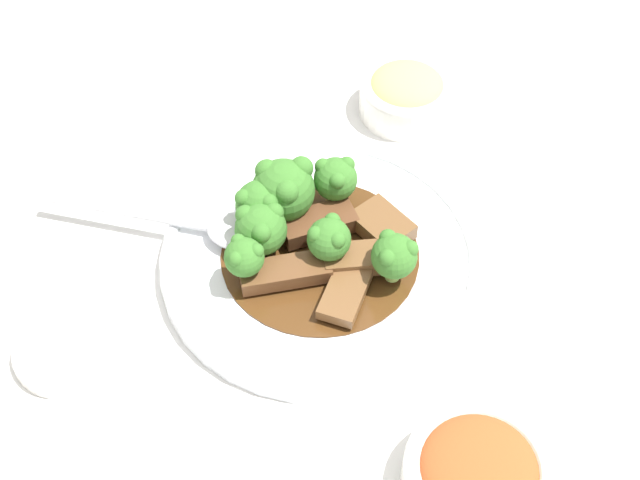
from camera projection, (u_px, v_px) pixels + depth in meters
ground_plane at (320, 265)px, 0.77m from camera, size 4.00×4.00×0.00m
main_plate at (320, 258)px, 0.76m from camera, size 0.27×0.27×0.02m
beef_strip_0 at (382, 225)px, 0.76m from camera, size 0.04×0.05×0.02m
beef_strip_1 at (318, 223)px, 0.77m from camera, size 0.07×0.05×0.02m
beef_strip_2 at (346, 292)px, 0.72m from camera, size 0.07×0.06×0.01m
beef_strip_3 at (285, 272)px, 0.73m from camera, size 0.08×0.06×0.01m
beef_strip_4 at (362, 258)px, 0.74m from camera, size 0.07×0.06×0.02m
broccoli_floret_0 at (335, 178)px, 0.77m from camera, size 0.04×0.04×0.05m
broccoli_floret_1 at (329, 239)px, 0.73m from camera, size 0.04×0.04×0.05m
broccoli_floret_2 at (394, 256)px, 0.72m from camera, size 0.04×0.04×0.05m
broccoli_floret_3 at (261, 229)px, 0.74m from camera, size 0.04×0.04×0.05m
broccoli_floret_4 at (259, 203)px, 0.75m from camera, size 0.04×0.04×0.05m
broccoli_floret_5 at (244, 257)px, 0.71m from camera, size 0.03×0.03×0.05m
broccoli_floret_6 at (286, 188)px, 0.76m from camera, size 0.05×0.05×0.06m
serving_spoon at (222, 228)px, 0.76m from camera, size 0.16×0.18×0.01m
side_bowl_kimchi at (477, 475)px, 0.62m from camera, size 0.11×0.11×0.04m
side_bowl_appetizer at (406, 93)px, 0.88m from camera, size 0.09×0.09×0.05m
sauce_dish at (65, 350)px, 0.71m from camera, size 0.08×0.08×0.01m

